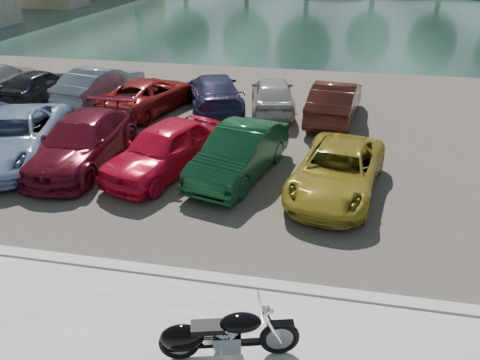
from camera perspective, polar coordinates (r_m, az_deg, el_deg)
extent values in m
cube|color=#A19E97|center=(9.76, 1.06, -12.53)|extent=(60.00, 0.30, 0.14)
cube|color=#3D3931|center=(17.60, 6.26, 6.15)|extent=(60.00, 18.00, 0.04)
cube|color=#1B302D|center=(45.85, 9.95, 18.99)|extent=(120.00, 40.00, 0.00)
torus|color=black|center=(8.20, 4.83, -18.63)|extent=(0.69, 0.29, 0.68)
torus|color=black|center=(8.16, -7.40, -19.12)|extent=(0.69, 0.29, 0.68)
cylinder|color=#B2B2B7|center=(8.20, 4.83, -18.63)|extent=(0.46, 0.18, 0.46)
cylinder|color=#B2B2B7|center=(8.16, -7.40, -19.12)|extent=(0.46, 0.18, 0.46)
cylinder|color=silver|center=(7.90, 3.97, -17.68)|extent=(0.33, 0.13, 0.63)
cylinder|color=silver|center=(8.04, 3.78, -16.68)|extent=(0.33, 0.13, 0.63)
cylinder|color=silver|center=(7.68, 2.51, -15.22)|extent=(0.23, 0.73, 0.04)
sphere|color=silver|center=(7.75, 3.26, -15.61)|extent=(0.20, 0.20, 0.16)
sphere|color=silver|center=(7.76, 3.79, -15.58)|extent=(0.13, 0.13, 0.11)
cube|color=black|center=(7.98, 4.92, -17.08)|extent=(0.47, 0.25, 0.06)
cube|color=black|center=(8.18, -1.25, -19.26)|extent=(1.18, 0.41, 0.08)
cube|color=silver|center=(8.13, -1.63, -18.94)|extent=(0.52, 0.43, 0.34)
cylinder|color=silver|center=(7.99, -0.90, -17.92)|extent=(0.28, 0.24, 0.27)
cylinder|color=silver|center=(7.98, -2.41, -17.97)|extent=(0.28, 0.24, 0.27)
ellipsoid|color=black|center=(7.87, 0.08, -17.00)|extent=(0.75, 0.52, 0.32)
cube|color=black|center=(7.91, -3.94, -17.46)|extent=(0.60, 0.41, 0.10)
ellipsoid|color=black|center=(8.07, -7.08, -18.53)|extent=(0.79, 0.51, 0.50)
cube|color=black|center=(8.12, -7.42, -18.88)|extent=(0.43, 0.28, 0.30)
cylinder|color=silver|center=(8.33, -3.85, -18.84)|extent=(1.09, 0.37, 0.09)
cylinder|color=silver|center=(8.28, -3.87, -18.45)|extent=(1.09, 0.37, 0.09)
cylinder|color=#B2B2B7|center=(8.17, -2.30, -20.95)|extent=(0.06, 0.14, 0.22)
imported|color=#8A9FC9|center=(16.35, -25.87, 4.71)|extent=(3.82, 5.85, 1.50)
imported|color=maroon|center=(15.25, -18.63, 4.49)|extent=(2.15, 5.11, 1.47)
imported|color=red|center=(14.07, -9.21, 3.79)|extent=(3.14, 4.77, 1.51)
imported|color=#113F21|center=(13.69, -0.10, 3.34)|extent=(2.54, 4.63, 1.45)
imported|color=#A69126|center=(13.05, 11.77, 1.10)|extent=(2.96, 4.96, 1.29)
imported|color=black|center=(22.52, -23.23, 10.68)|extent=(2.11, 4.09, 1.33)
imported|color=gray|center=(21.21, -16.59, 11.08)|extent=(2.44, 4.82, 1.52)
imported|color=maroon|center=(19.71, -10.96, 10.22)|extent=(3.30, 5.12, 1.31)
imported|color=#2C2A51|center=(19.53, -3.16, 10.69)|extent=(3.62, 5.32, 1.43)
imported|color=#B3B2AE|center=(19.26, 4.01, 10.42)|extent=(2.37, 4.40, 1.42)
imported|color=#4A1B13|center=(18.57, 11.51, 9.43)|extent=(2.20, 4.76, 1.51)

